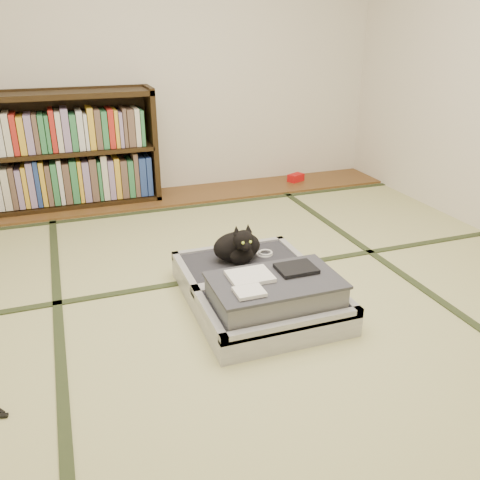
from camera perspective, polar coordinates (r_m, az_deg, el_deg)
name	(u,v)px	position (r m, az deg, el deg)	size (l,w,h in m)	color
floor	(253,307)	(2.78, 1.49, -7.57)	(4.50, 4.50, 0.00)	#BFBE7F
wood_strip	(171,197)	(4.54, -7.72, 4.85)	(4.00, 0.50, 0.02)	brown
red_item	(296,178)	(4.94, 6.28, 6.98)	(0.15, 0.09, 0.07)	red
room_shell	(257,13)	(2.39, 1.89, 24.16)	(4.50, 4.50, 4.50)	white
tatami_borders	(225,269)	(3.19, -1.73, -3.23)	(4.00, 4.50, 0.01)	#2D381E
bookcase	(64,153)	(4.40, -19.18, 9.18)	(1.49, 0.34, 0.96)	black
suitcase	(260,290)	(2.74, 2.26, -5.63)	(0.73, 0.97, 0.29)	#B9B9BE
cat	(239,247)	(2.92, -0.17, -0.75)	(0.32, 0.32, 0.26)	black
cable_coil	(265,253)	(3.05, 2.80, -1.51)	(0.10, 0.10, 0.02)	white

